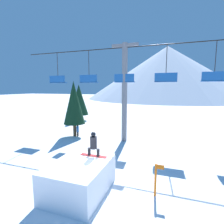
# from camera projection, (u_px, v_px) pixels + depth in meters

# --- Properties ---
(ground_plane) EXTENTS (220.00, 220.00, 0.00)m
(ground_plane) POSITION_uv_depth(u_px,v_px,m) (97.00, 190.00, 8.56)
(ground_plane) COLOR white
(mountain_ridge) EXTENTS (72.72, 72.72, 23.83)m
(mountain_ridge) POSITION_uv_depth(u_px,v_px,m) (167.00, 73.00, 81.19)
(mountain_ridge) COLOR silver
(mountain_ridge) RESTS_ON ground_plane
(snow_ramp) EXTENTS (2.49, 3.29, 1.47)m
(snow_ramp) POSITION_uv_depth(u_px,v_px,m) (80.00, 177.00, 8.31)
(snow_ramp) COLOR white
(snow_ramp) RESTS_ON ground_plane
(snowboarder) EXTENTS (1.44, 0.35, 1.28)m
(snowboarder) POSITION_uv_depth(u_px,v_px,m) (93.00, 144.00, 8.93)
(snowboarder) COLOR #B22D2D
(snowboarder) RESTS_ON snow_ramp
(chairlift) EXTENTS (20.88, 0.49, 8.87)m
(chairlift) POSITION_uv_depth(u_px,v_px,m) (124.00, 86.00, 15.75)
(chairlift) COLOR slate
(chairlift) RESTS_ON ground_plane
(pine_tree_near) EXTENTS (2.15, 2.15, 5.64)m
(pine_tree_near) POSITION_uv_depth(u_px,v_px,m) (74.00, 103.00, 17.61)
(pine_tree_near) COLOR #4C3823
(pine_tree_near) RESTS_ON ground_plane
(pine_tree_far) EXTENTS (2.75, 2.75, 5.44)m
(pine_tree_far) POSITION_uv_depth(u_px,v_px,m) (79.00, 100.00, 26.22)
(pine_tree_far) COLOR #4C3823
(pine_tree_far) RESTS_ON ground_plane
(trail_marker) EXTENTS (0.41, 0.10, 1.56)m
(trail_marker) POSITION_uv_depth(u_px,v_px,m) (156.00, 179.00, 7.98)
(trail_marker) COLOR orange
(trail_marker) RESTS_ON ground_plane
(distant_skier) EXTENTS (0.24, 0.24, 1.23)m
(distant_skier) POSITION_uv_depth(u_px,v_px,m) (78.00, 130.00, 17.92)
(distant_skier) COLOR black
(distant_skier) RESTS_ON ground_plane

